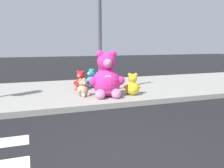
# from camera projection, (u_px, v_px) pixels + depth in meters

# --- Properties ---
(sidewalk) EXTENTS (28.00, 4.40, 0.15)m
(sidewalk) POSITION_uv_depth(u_px,v_px,m) (65.00, 92.00, 7.97)
(sidewalk) COLOR #9E9B93
(sidewalk) RESTS_ON ground_plane
(sign_pole) EXTENTS (0.56, 0.11, 3.20)m
(sign_pole) POSITION_uv_depth(u_px,v_px,m) (100.00, 38.00, 7.26)
(sign_pole) COLOR #4C4C51
(sign_pole) RESTS_ON sidewalk
(plush_pink_large) EXTENTS (1.02, 0.94, 1.34)m
(plush_pink_large) POSITION_uv_depth(u_px,v_px,m) (107.00, 78.00, 6.91)
(plush_pink_large) COLOR #F22D93
(plush_pink_large) RESTS_ON sidewalk
(plush_red) EXTENTS (0.46, 0.46, 0.65)m
(plush_red) POSITION_uv_depth(u_px,v_px,m) (81.00, 82.00, 8.00)
(plush_red) COLOR red
(plush_red) RESTS_ON sidewalk
(plush_yellow) EXTENTS (0.50, 0.47, 0.67)m
(plush_yellow) POSITION_uv_depth(u_px,v_px,m) (132.00, 86.00, 7.19)
(plush_yellow) COLOR yellow
(plush_yellow) RESTS_ON sidewalk
(plush_tan) EXTENTS (0.37, 0.39, 0.54)m
(plush_tan) POSITION_uv_depth(u_px,v_px,m) (83.00, 89.00, 7.01)
(plush_tan) COLOR tan
(plush_tan) RESTS_ON sidewalk
(plush_lavender) EXTENTS (0.45, 0.49, 0.64)m
(plush_lavender) POSITION_uv_depth(u_px,v_px,m) (104.00, 82.00, 8.08)
(plush_lavender) COLOR #B28CD8
(plush_lavender) RESTS_ON sidewalk
(plush_teal) EXTENTS (0.46, 0.50, 0.66)m
(plush_teal) POSITION_uv_depth(u_px,v_px,m) (91.00, 80.00, 8.47)
(plush_teal) COLOR teal
(plush_teal) RESTS_ON sidewalk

